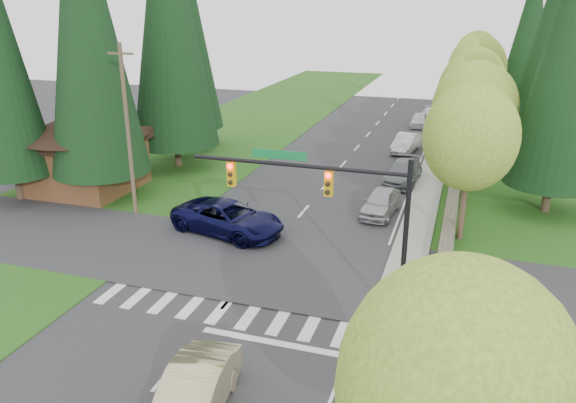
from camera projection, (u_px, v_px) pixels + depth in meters
The scene contains 32 objects.
ground at pixel (182, 356), 20.33m from camera, with size 120.00×120.00×0.00m, color #28282B.
grass_east at pixel (527, 209), 34.46m from camera, with size 14.00×110.00×0.06m, color #2A4F15.
grass_west at pixel (154, 172), 42.00m from camera, with size 14.00×110.00×0.06m, color #2A4F15.
cross_street at pixel (260, 263), 27.49m from camera, with size 120.00×8.00×0.10m, color #28282B.
sidewalk_east at pixel (428, 189), 38.01m from camera, with size 1.80×80.00×0.13m, color gray.
curb_east at pixel (415, 188), 38.25m from camera, with size 0.20×80.00×0.13m, color gray.
stone_wall_north at pixel (459, 158), 44.58m from camera, with size 0.70×40.00×0.70m, color #4C4438.
traffic_signal at pixel (333, 199), 21.41m from camera, with size 8.70×0.37×6.80m.
brown_building at pixel (84, 145), 37.05m from camera, with size 8.40×8.40×5.40m.
utility_pole at pixel (128, 130), 32.09m from camera, with size 1.60×0.24×10.00m.
decid_tree_0 at pixel (471, 138), 28.31m from camera, with size 4.80×4.80×8.37m.
decid_tree_1 at pixel (474, 110), 34.48m from camera, with size 5.20×5.20×8.80m.
decid_tree_2 at pixel (473, 91), 40.76m from camera, with size 5.00×5.00×8.82m.
decid_tree_3 at pixel (475, 82), 47.09m from camera, with size 5.00×5.00×8.55m.
decid_tree_4 at pixel (477, 68), 53.19m from camera, with size 5.40×5.40×9.18m.
decid_tree_5 at pixel (475, 66), 59.69m from camera, with size 4.80×4.80×8.30m.
decid_tree_6 at pixel (477, 57), 65.82m from camera, with size 5.20×5.20×8.86m.
decid_tree_south at pixel (457, 390), 10.48m from camera, with size 4.60×4.60×7.92m.
conifer_w_a at pixel (86, 25), 32.98m from camera, with size 6.12×6.12×19.80m.
conifer_w_b at pixel (88, 37), 37.77m from camera, with size 5.44×5.44×17.80m.
conifer_w_c at pixel (168, 13), 39.69m from camera, with size 6.46×6.46×20.80m.
conifer_w_e at pixel (184, 24), 45.98m from camera, with size 5.78×5.78×18.80m.
conifer_e_a at pixel (572, 46), 30.87m from camera, with size 5.44×5.44×17.80m.
conifer_e_b at pixel (562, 19), 42.78m from camera, with size 6.12×6.12×19.80m.
conifer_e_c at pixel (530, 31), 56.11m from camera, with size 5.10×5.10×16.80m.
sedan_champagne at pixel (193, 396), 17.05m from camera, with size 1.73×4.96×1.63m, color tan.
suv_navy at pixel (228, 218), 30.75m from camera, with size 2.96×6.42×1.78m, color black.
parked_car_a at pixel (381, 202), 33.51m from camera, with size 1.78×4.42×1.51m, color #A1A0A5.
parked_car_b at pixel (403, 172), 39.36m from camera, with size 2.12×5.22×1.52m, color slate.
parked_car_c at pixel (406, 143), 47.41m from camera, with size 1.60×4.59×1.51m, color #AEAFB3.
parked_car_d at pixel (419, 120), 56.94m from camera, with size 1.63×4.04×1.38m, color silver.
parked_car_e at pixel (431, 115), 59.05m from camera, with size 2.04×5.01×1.45m, color silver.
Camera 1 is at (8.96, -15.22, 12.14)m, focal length 35.00 mm.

